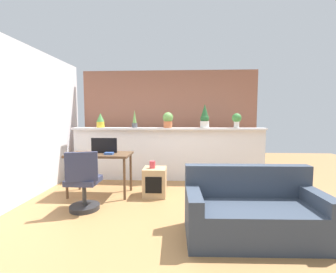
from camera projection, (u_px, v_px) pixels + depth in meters
name	position (u px, v px, depth m)	size (l,w,h in m)	color
ground_plane	(160.00, 219.00, 3.22)	(12.00, 12.00, 0.00)	#9E7042
divider_wall	(168.00, 155.00, 5.16)	(4.17, 0.16, 1.12)	silver
plant_shelf	(168.00, 129.00, 5.07)	(4.17, 0.29, 0.04)	silver
brick_wall_behind	(169.00, 123.00, 5.70)	(4.17, 0.10, 2.50)	#935B47
side_wall_left	(12.00, 124.00, 3.63)	(0.12, 4.40, 2.60)	silver
potted_plant_0	(100.00, 120.00, 5.15)	(0.17, 0.17, 0.32)	gold
potted_plant_1	(135.00, 120.00, 5.10)	(0.12, 0.12, 0.38)	#4C4C51
potted_plant_2	(168.00, 120.00, 5.03)	(0.22, 0.22, 0.33)	#C66B42
potted_plant_3	(205.00, 117.00, 5.02)	(0.19, 0.19, 0.51)	silver
potted_plant_4	(237.00, 119.00, 4.94)	(0.20, 0.20, 0.31)	silver
desk	(100.00, 158.00, 4.18)	(1.10, 0.60, 0.75)	brown
tv_monitor	(104.00, 145.00, 4.24)	(0.47, 0.04, 0.27)	black
office_chair	(84.00, 186.00, 3.46)	(0.49, 0.50, 0.91)	#262628
side_cube_shelf	(155.00, 182.00, 4.15)	(0.40, 0.41, 0.50)	tan
vase_on_shelf	(152.00, 165.00, 4.11)	(0.10, 0.10, 0.13)	#CC3D47
book_on_desk	(109.00, 153.00, 4.06)	(0.15, 0.11, 0.04)	#2D4C8C
couch	(253.00, 213.00, 2.74)	(1.58, 0.81, 0.80)	#333D4C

